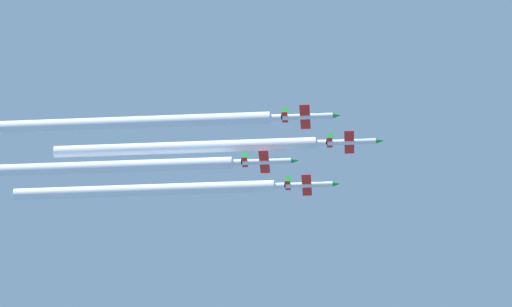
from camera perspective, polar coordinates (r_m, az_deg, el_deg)
The scene contains 8 objects.
jet_lead at distance 327.10m, azimuth 3.78°, elevation 0.46°, with size 9.05×13.18×3.17m.
jet_left_wingman at distance 337.00m, azimuth 2.13°, elevation -1.21°, with size 9.05×13.18×3.17m.
jet_right_wingman at distance 314.45m, azimuth 2.07°, elevation 1.45°, with size 9.05×13.18×3.17m.
jet_slot at distance 324.70m, azimuth 0.48°, elevation -0.31°, with size 9.05×13.18×3.17m.
smoke_trail_lead at distance 328.60m, azimuth -2.58°, elevation 0.24°, with size 2.63×60.91×2.63m.
smoke_trail_left_wingman at distance 339.64m, azimuth -4.17°, elevation -1.42°, with size 2.63×62.55×2.63m.
smoke_trail_right_wingman at distance 317.27m, azimuth -4.75°, elevation 1.20°, with size 2.63×63.43×2.63m.
smoke_trail_slot at distance 327.83m, azimuth -5.32°, elevation -0.50°, with size 2.63×54.34×2.63m.
Camera 1 is at (273.77, 5.24, 2.59)m, focal length 103.44 mm.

